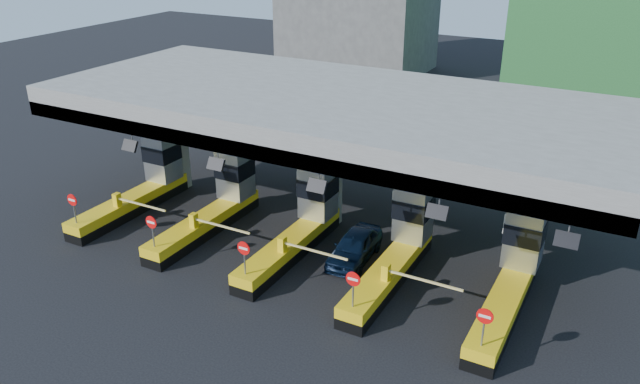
% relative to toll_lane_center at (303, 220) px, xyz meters
% --- Properties ---
extents(ground, '(120.00, 120.00, 0.00)m').
position_rel_toll_lane_center_xyz_m(ground, '(-0.00, -0.28, -1.40)').
color(ground, black).
rests_on(ground, ground).
extents(toll_canopy, '(28.00, 12.09, 7.00)m').
position_rel_toll_lane_center_xyz_m(toll_canopy, '(-0.00, 2.59, 4.74)').
color(toll_canopy, slate).
rests_on(toll_canopy, ground).
extents(toll_lane_far_left, '(4.43, 8.00, 4.16)m').
position_rel_toll_lane_center_xyz_m(toll_lane_far_left, '(-10.00, 0.00, 0.00)').
color(toll_lane_far_left, black).
rests_on(toll_lane_far_left, ground).
extents(toll_lane_left, '(4.43, 8.00, 4.16)m').
position_rel_toll_lane_center_xyz_m(toll_lane_left, '(-5.00, 0.00, 0.00)').
color(toll_lane_left, black).
rests_on(toll_lane_left, ground).
extents(toll_lane_center, '(4.43, 8.00, 4.16)m').
position_rel_toll_lane_center_xyz_m(toll_lane_center, '(0.00, 0.00, 0.00)').
color(toll_lane_center, black).
rests_on(toll_lane_center, ground).
extents(toll_lane_right, '(4.43, 8.00, 4.16)m').
position_rel_toll_lane_center_xyz_m(toll_lane_right, '(5.00, 0.00, 0.00)').
color(toll_lane_right, black).
rests_on(toll_lane_right, ground).
extents(toll_lane_far_right, '(4.43, 8.00, 4.16)m').
position_rel_toll_lane_center_xyz_m(toll_lane_far_right, '(10.00, 0.00, 0.00)').
color(toll_lane_far_right, black).
rests_on(toll_lane_far_right, ground).
extents(van, '(1.89, 4.17, 1.39)m').
position_rel_toll_lane_center_xyz_m(van, '(2.80, -0.06, -0.70)').
color(van, black).
rests_on(van, ground).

